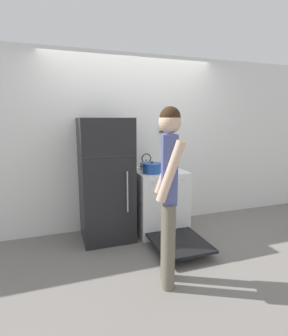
# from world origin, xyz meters

# --- Properties ---
(ground_plane) EXTENTS (14.00, 14.00, 0.00)m
(ground_plane) POSITION_xyz_m (0.00, 0.00, 0.00)
(ground_plane) COLOR slate
(wall_back) EXTENTS (10.00, 0.06, 2.55)m
(wall_back) POSITION_xyz_m (0.00, 0.03, 1.27)
(wall_back) COLOR silver
(wall_back) RESTS_ON ground_plane
(refrigerator) EXTENTS (0.67, 0.67, 1.64)m
(refrigerator) POSITION_xyz_m (-0.47, -0.32, 0.82)
(refrigerator) COLOR black
(refrigerator) RESTS_ON ground_plane
(stove_range) EXTENTS (0.71, 1.39, 0.90)m
(stove_range) POSITION_xyz_m (0.30, -0.37, 0.45)
(stove_range) COLOR white
(stove_range) RESTS_ON ground_plane
(dutch_oven_pot) EXTENTS (0.31, 0.27, 0.16)m
(dutch_oven_pot) POSITION_xyz_m (0.14, -0.47, 0.97)
(dutch_oven_pot) COLOR #1E4C9E
(dutch_oven_pot) RESTS_ON stove_range
(tea_kettle) EXTENTS (0.24, 0.19, 0.24)m
(tea_kettle) POSITION_xyz_m (0.15, -0.20, 0.97)
(tea_kettle) COLOR silver
(tea_kettle) RESTS_ON stove_range
(utensil_jar) EXTENTS (0.09, 0.09, 0.26)m
(utensil_jar) POSITION_xyz_m (0.48, -0.19, 0.97)
(utensil_jar) COLOR #B7BABF
(utensil_jar) RESTS_ON stove_range
(person) EXTENTS (0.35, 0.41, 1.74)m
(person) POSITION_xyz_m (-0.10, -1.56, 0.99)
(person) COLOR #6B6051
(person) RESTS_ON ground_plane
(wall_knife_strip) EXTENTS (0.24, 0.03, 0.35)m
(wall_knife_strip) POSITION_xyz_m (0.55, -0.02, 1.44)
(wall_knife_strip) COLOR brown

